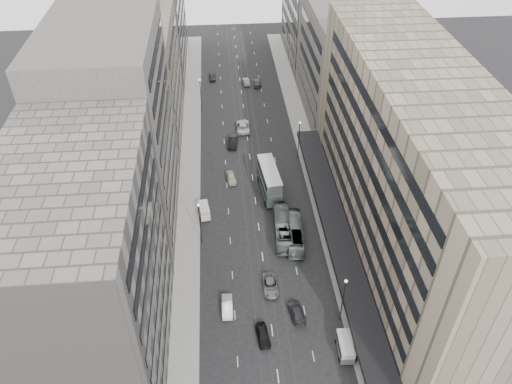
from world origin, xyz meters
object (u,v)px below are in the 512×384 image
object	(u,v)px
double_decker	(269,180)
sedan_2	(270,285)
bus_near	(294,233)
panel_van	(204,210)
pedestrian	(357,357)
bus_far	(283,227)
sedan_0	(263,335)
sedan_1	(227,306)
vw_microbus	(345,346)

from	to	relation	value
double_decker	sedan_2	xyz separation A→B (m)	(-2.18, -22.65, -2.25)
bus_near	panel_van	size ratio (longest dim) A/B	2.72
double_decker	pedestrian	size ratio (longest dim) A/B	6.06
bus_far	panel_van	bearing A→B (deg)	-20.69
double_decker	panel_van	world-z (taller)	double_decker
bus_near	panel_van	bearing A→B (deg)	-21.11
sedan_0	pedestrian	size ratio (longest dim) A/B	2.41
sedan_0	sedan_1	world-z (taller)	sedan_1
pedestrian	vw_microbus	bearing A→B (deg)	-87.66
bus_near	pedestrian	xyz separation A→B (m)	(4.86, -23.26, -0.44)
panel_van	sedan_1	distance (m)	20.86
double_decker	sedan_1	size ratio (longest dim) A/B	2.37
panel_van	pedestrian	bearing A→B (deg)	-65.08
vw_microbus	sedan_1	distance (m)	17.30
bus_far	double_decker	xyz separation A→B (m)	(-1.07, 11.18, 1.38)
sedan_0	pedestrian	bearing A→B (deg)	-27.56
bus_near	bus_far	size ratio (longest dim) A/B	0.93
panel_van	bus_near	bearing A→B (deg)	-33.70
vw_microbus	sedan_1	bearing A→B (deg)	153.66
vw_microbus	panel_van	bearing A→B (deg)	124.58
bus_near	sedan_1	xyz separation A→B (m)	(-11.60, -13.47, -0.72)
sedan_2	pedestrian	bearing A→B (deg)	-53.26
panel_van	pedestrian	world-z (taller)	panel_van
bus_near	panel_van	world-z (taller)	bus_near
panel_van	sedan_1	size ratio (longest dim) A/B	0.88
bus_far	pedestrian	world-z (taller)	bus_far
double_decker	pedestrian	bearing A→B (deg)	-83.34
pedestrian	bus_far	bearing A→B (deg)	-110.91
double_decker	sedan_0	world-z (taller)	double_decker
sedan_0	pedestrian	world-z (taller)	pedestrian
sedan_2	bus_far	bearing A→B (deg)	73.96
double_decker	sedan_0	xyz separation A→B (m)	(-4.09, -31.21, -2.24)
panel_van	pedestrian	size ratio (longest dim) A/B	2.26
vw_microbus	bus_near	bearing A→B (deg)	101.49
bus_near	sedan_1	distance (m)	17.79
bus_near	panel_van	distance (m)	16.42
sedan_2	pedestrian	distance (m)	16.49
panel_van	sedan_2	size ratio (longest dim) A/B	0.78
double_decker	vw_microbus	distance (m)	34.90
bus_near	bus_far	distance (m)	2.28
sedan_1	sedan_2	xyz separation A→B (m)	(6.55, 3.39, -0.03)
sedan_1	bus_near	bearing A→B (deg)	50.25
sedan_1	double_decker	bearing A→B (deg)	72.44
double_decker	panel_van	size ratio (longest dim) A/B	2.69
bus_far	sedan_2	distance (m)	11.95
bus_near	double_decker	world-z (taller)	double_decker
vw_microbus	sedan_2	world-z (taller)	vw_microbus
bus_near	pedestrian	bearing A→B (deg)	106.43
double_decker	panel_van	distance (m)	13.20
bus_near	sedan_0	bearing A→B (deg)	74.17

